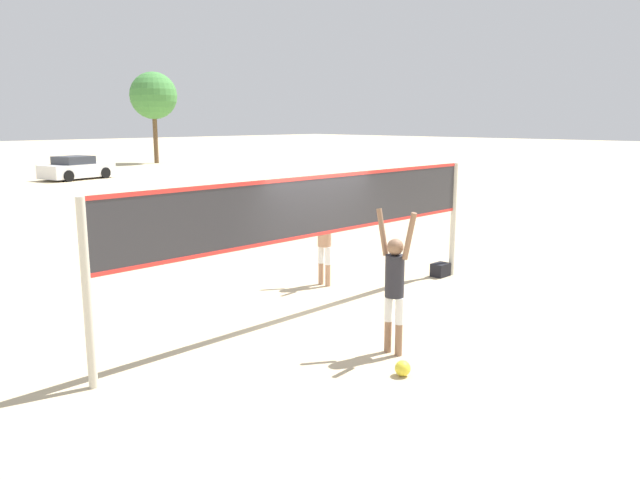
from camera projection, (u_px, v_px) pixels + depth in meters
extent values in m
plane|color=#C6B28C|center=(320.00, 316.00, 11.02)|extent=(200.00, 200.00, 0.00)
cylinder|color=beige|center=(87.00, 295.00, 7.84)|extent=(0.12, 0.12, 2.49)
cylinder|color=beige|center=(453.00, 220.00, 13.72)|extent=(0.12, 0.12, 2.49)
cube|color=#2D2D33|center=(320.00, 205.00, 10.64)|extent=(8.27, 0.02, 1.04)
cube|color=red|center=(320.00, 177.00, 10.55)|extent=(8.27, 0.03, 0.06)
cube|color=red|center=(320.00, 234.00, 10.74)|extent=(8.27, 0.03, 0.06)
cylinder|color=#8C664C|center=(399.00, 340.00, 9.14)|extent=(0.11, 0.11, 0.48)
cylinder|color=white|center=(399.00, 311.00, 9.05)|extent=(0.12, 0.12, 0.39)
cylinder|color=#8C664C|center=(388.00, 336.00, 9.27)|extent=(0.11, 0.11, 0.48)
cylinder|color=white|center=(388.00, 308.00, 9.19)|extent=(0.12, 0.12, 0.39)
cylinder|color=#26262D|center=(395.00, 276.00, 9.03)|extent=(0.28, 0.28, 0.62)
sphere|color=#8C664C|center=(395.00, 247.00, 8.94)|extent=(0.24, 0.24, 0.24)
cylinder|color=#8C664C|center=(409.00, 236.00, 8.74)|extent=(0.08, 0.22, 0.69)
cylinder|color=#8C664C|center=(382.00, 232.00, 9.07)|extent=(0.08, 0.22, 0.69)
cylinder|color=tan|center=(321.00, 274.00, 13.10)|extent=(0.11, 0.11, 0.46)
cylinder|color=white|center=(321.00, 254.00, 13.02)|extent=(0.12, 0.12, 0.38)
cylinder|color=tan|center=(328.00, 275.00, 12.96)|extent=(0.11, 0.11, 0.46)
cylinder|color=white|center=(328.00, 256.00, 12.88)|extent=(0.12, 0.12, 0.38)
cylinder|color=tan|center=(324.00, 232.00, 12.86)|extent=(0.28, 0.28, 0.59)
sphere|color=tan|center=(324.00, 213.00, 12.78)|extent=(0.23, 0.23, 0.23)
cylinder|color=tan|center=(316.00, 203.00, 12.91)|extent=(0.08, 0.22, 0.66)
cylinder|color=tan|center=(333.00, 205.00, 12.58)|extent=(0.08, 0.22, 0.66)
sphere|color=yellow|center=(403.00, 368.00, 8.43)|extent=(0.21, 0.21, 0.21)
cube|color=black|center=(440.00, 270.00, 13.79)|extent=(0.40, 0.30, 0.29)
cube|color=silver|center=(77.00, 170.00, 36.17)|extent=(4.34, 2.65, 0.76)
cube|color=#2D333D|center=(73.00, 160.00, 35.88)|extent=(2.14, 2.03, 0.46)
cylinder|color=black|center=(86.00, 172.00, 37.70)|extent=(0.67, 0.35, 0.64)
cylinder|color=black|center=(105.00, 173.00, 36.79)|extent=(0.67, 0.35, 0.64)
cylinder|color=black|center=(49.00, 175.00, 35.61)|extent=(0.67, 0.35, 0.64)
cylinder|color=black|center=(68.00, 176.00, 34.71)|extent=(0.67, 0.35, 0.64)
cylinder|color=brown|center=(155.00, 136.00, 49.25)|extent=(0.35, 0.35, 4.25)
sphere|color=#42843D|center=(153.00, 96.00, 48.66)|extent=(3.65, 3.65, 3.65)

